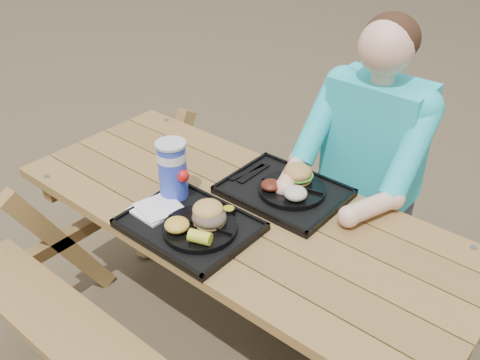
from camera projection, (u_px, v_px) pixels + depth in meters
The scene contains 18 objects.
ground at pixel (240, 344), 2.40m from camera, with size 60.00×60.00×0.00m, color #999999.
picnic_table at pixel (240, 283), 2.20m from camera, with size 1.80×1.49×0.75m, color #999999, non-canonical shape.
tray_near at pixel (190, 226), 1.89m from camera, with size 0.45×0.35×0.02m, color black.
tray_far at pixel (284, 192), 2.07m from camera, with size 0.45×0.35×0.02m, color black.
plate_near at pixel (200, 228), 1.85m from camera, with size 0.26×0.26×0.02m, color black.
plate_far at pixel (292, 190), 2.05m from camera, with size 0.26×0.26×0.02m, color black.
napkin_stack at pixel (155, 208), 1.95m from camera, with size 0.15×0.15×0.02m, color white.
soda_cup at pixel (173, 171), 1.98m from camera, with size 0.11×0.11×0.22m, color #192FC0.
condiment_bbq at pixel (213, 206), 1.95m from camera, with size 0.06×0.06×0.03m, color black.
condiment_mustard at pixel (229, 211), 1.92m from camera, with size 0.05×0.05×0.03m, color gold.
sandwich at pixel (209, 209), 1.83m from camera, with size 0.11×0.11×0.12m, color gold, non-canonical shape.
mac_cheese at pixel (177, 225), 1.81m from camera, with size 0.09×0.09×0.04m, color gold.
corn_cob at pixel (200, 237), 1.76m from camera, with size 0.08×0.08×0.04m, color yellow, non-canonical shape.
cutlery_far at pixel (253, 173), 2.16m from camera, with size 0.03×0.18×0.01m, color black.
burger at pixel (298, 169), 2.06m from camera, with size 0.11×0.11×0.10m, color #BA8341, non-canonical shape.
baked_beans at pixel (271, 185), 2.03m from camera, with size 0.08×0.08×0.03m, color #551D11.
potato_salad at pixel (295, 193), 1.97m from camera, with size 0.09×0.09×0.05m, color beige.
diner at pixel (366, 188), 2.31m from camera, with size 0.48×0.84×1.28m, color teal, non-canonical shape.
Camera 1 is at (1.04, -1.24, 1.92)m, focal length 40.00 mm.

